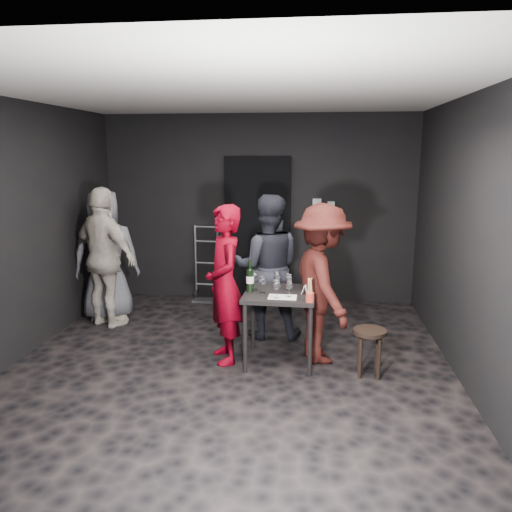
# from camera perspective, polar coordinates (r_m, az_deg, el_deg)

# --- Properties ---
(floor) EXTENTS (4.50, 5.00, 0.02)m
(floor) POSITION_cam_1_polar(r_m,az_deg,el_deg) (5.24, -2.98, -12.57)
(floor) COLOR black
(floor) RESTS_ON ground
(ceiling) EXTENTS (4.50, 5.00, 0.02)m
(ceiling) POSITION_cam_1_polar(r_m,az_deg,el_deg) (4.80, -3.34, 18.24)
(ceiling) COLOR silver
(ceiling) RESTS_ON ground
(wall_back) EXTENTS (4.50, 0.04, 2.70)m
(wall_back) POSITION_cam_1_polar(r_m,az_deg,el_deg) (7.29, 0.24, 5.42)
(wall_back) COLOR black
(wall_back) RESTS_ON ground
(wall_front) EXTENTS (4.50, 0.04, 2.70)m
(wall_front) POSITION_cam_1_polar(r_m,az_deg,el_deg) (2.49, -13.18, -7.54)
(wall_front) COLOR black
(wall_front) RESTS_ON ground
(wall_left) EXTENTS (0.04, 5.00, 2.70)m
(wall_left) POSITION_cam_1_polar(r_m,az_deg,el_deg) (5.68, -26.16, 2.38)
(wall_left) COLOR black
(wall_left) RESTS_ON ground
(wall_right) EXTENTS (0.04, 5.00, 2.70)m
(wall_right) POSITION_cam_1_polar(r_m,az_deg,el_deg) (4.98, 23.31, 1.46)
(wall_right) COLOR black
(wall_right) RESTS_ON ground
(doorway) EXTENTS (0.95, 0.10, 2.10)m
(doorway) POSITION_cam_1_polar(r_m,az_deg,el_deg) (7.27, 0.18, 3.02)
(doorway) COLOR black
(doorway) RESTS_ON ground
(wallbox_upper) EXTENTS (0.12, 0.06, 0.12)m
(wallbox_upper) POSITION_cam_1_polar(r_m,az_deg,el_deg) (7.18, 6.98, 6.04)
(wallbox_upper) COLOR #B7B7B2
(wallbox_upper) RESTS_ON wall_back
(wallbox_lower) EXTENTS (0.10, 0.06, 0.14)m
(wallbox_lower) POSITION_cam_1_polar(r_m,az_deg,el_deg) (7.19, 8.57, 5.60)
(wallbox_lower) COLOR #B7B7B2
(wallbox_lower) RESTS_ON wall_back
(hand_truck) EXTENTS (0.37, 0.32, 1.11)m
(hand_truck) POSITION_cam_1_polar(r_m,az_deg,el_deg) (7.44, -5.64, -3.47)
(hand_truck) COLOR #B2B2B7
(hand_truck) RESTS_ON floor
(tasting_table) EXTENTS (0.72, 0.72, 0.75)m
(tasting_table) POSITION_cam_1_polar(r_m,az_deg,el_deg) (5.16, 2.75, -5.20)
(tasting_table) COLOR black
(tasting_table) RESTS_ON floor
(stool) EXTENTS (0.33, 0.33, 0.47)m
(stool) POSITION_cam_1_polar(r_m,az_deg,el_deg) (5.05, 12.85, -9.28)
(stool) COLOR black
(stool) RESTS_ON floor
(server_red) EXTENTS (0.65, 0.77, 1.81)m
(server_red) POSITION_cam_1_polar(r_m,az_deg,el_deg) (5.13, -3.61, -2.40)
(server_red) COLOR maroon
(server_red) RESTS_ON floor
(woman_black) EXTENTS (0.96, 0.56, 1.90)m
(woman_black) POSITION_cam_1_polar(r_m,az_deg,el_deg) (5.80, 1.32, -0.22)
(woman_black) COLOR black
(woman_black) RESTS_ON floor
(man_maroon) EXTENTS (0.92, 1.30, 1.83)m
(man_maroon) POSITION_cam_1_polar(r_m,az_deg,el_deg) (5.17, 7.55, -2.23)
(man_maroon) COLOR #37110E
(man_maroon) RESTS_ON floor
(bystander_cream) EXTENTS (1.33, 1.05, 2.05)m
(bystander_cream) POSITION_cam_1_polar(r_m,az_deg,el_deg) (6.43, -16.95, 1.09)
(bystander_cream) COLOR beige
(bystander_cream) RESTS_ON floor
(bystander_grey) EXTENTS (1.06, 0.78, 1.94)m
(bystander_grey) POSITION_cam_1_polar(r_m,az_deg,el_deg) (6.72, -16.84, 1.07)
(bystander_grey) COLOR #5B5B64
(bystander_grey) RESTS_ON floor
(tasting_mat) EXTENTS (0.28, 0.19, 0.00)m
(tasting_mat) POSITION_cam_1_polar(r_m,az_deg,el_deg) (4.96, 3.04, -4.71)
(tasting_mat) COLOR white
(tasting_mat) RESTS_ON tasting_table
(wine_glass_a) EXTENTS (0.09, 0.09, 0.19)m
(wine_glass_a) POSITION_cam_1_polar(r_m,az_deg,el_deg) (5.08, 0.77, -3.22)
(wine_glass_a) COLOR white
(wine_glass_a) RESTS_ON tasting_table
(wine_glass_b) EXTENTS (0.09, 0.09, 0.22)m
(wine_glass_b) POSITION_cam_1_polar(r_m,az_deg,el_deg) (5.19, -0.18, -2.71)
(wine_glass_b) COLOR white
(wine_glass_b) RESTS_ON tasting_table
(wine_glass_c) EXTENTS (0.10, 0.10, 0.20)m
(wine_glass_c) POSITION_cam_1_polar(r_m,az_deg,el_deg) (5.25, 2.41, -2.68)
(wine_glass_c) COLOR white
(wine_glass_c) RESTS_ON tasting_table
(wine_glass_d) EXTENTS (0.10, 0.10, 0.21)m
(wine_glass_d) POSITION_cam_1_polar(r_m,az_deg,el_deg) (4.90, 2.35, -3.69)
(wine_glass_d) COLOR white
(wine_glass_d) RESTS_ON tasting_table
(wine_glass_e) EXTENTS (0.07, 0.07, 0.18)m
(wine_glass_e) POSITION_cam_1_polar(r_m,az_deg,el_deg) (4.95, 3.83, -3.71)
(wine_glass_e) COLOR white
(wine_glass_e) RESTS_ON tasting_table
(wine_glass_f) EXTENTS (0.08, 0.08, 0.19)m
(wine_glass_f) POSITION_cam_1_polar(r_m,az_deg,el_deg) (5.18, 3.74, -2.95)
(wine_glass_f) COLOR white
(wine_glass_f) RESTS_ON tasting_table
(wine_bottle) EXTENTS (0.08, 0.08, 0.32)m
(wine_bottle) POSITION_cam_1_polar(r_m,az_deg,el_deg) (5.13, -0.69, -2.72)
(wine_bottle) COLOR black
(wine_bottle) RESTS_ON tasting_table
(breadstick_cup) EXTENTS (0.08, 0.08, 0.25)m
(breadstick_cup) POSITION_cam_1_polar(r_m,az_deg,el_deg) (4.80, 6.19, -3.94)
(breadstick_cup) COLOR red
(breadstick_cup) RESTS_ON tasting_table
(reserved_card) EXTENTS (0.11, 0.14, 0.09)m
(reserved_card) POSITION_cam_1_polar(r_m,az_deg,el_deg) (5.11, 5.60, -3.73)
(reserved_card) COLOR white
(reserved_card) RESTS_ON tasting_table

